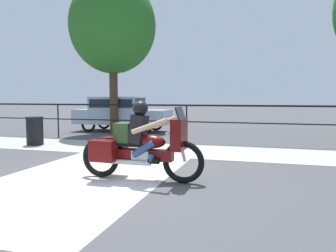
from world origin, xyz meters
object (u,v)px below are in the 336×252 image
at_px(motorcycle, 139,145).
at_px(tree_behind_car, 113,26).
at_px(parked_car, 121,112).
at_px(trash_bin, 35,131).

relative_size(motorcycle, tree_behind_car, 0.37).
distance_m(parked_car, tree_behind_car, 3.74).
height_order(motorcycle, trash_bin, motorcycle).
distance_m(trash_bin, tree_behind_car, 5.69).
bearing_deg(parked_car, tree_behind_car, -85.61).
height_order(parked_car, trash_bin, parked_car).
distance_m(motorcycle, tree_behind_car, 9.00).
bearing_deg(parked_car, trash_bin, -102.36).
bearing_deg(trash_bin, motorcycle, -33.56).
relative_size(parked_car, trash_bin, 4.67).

